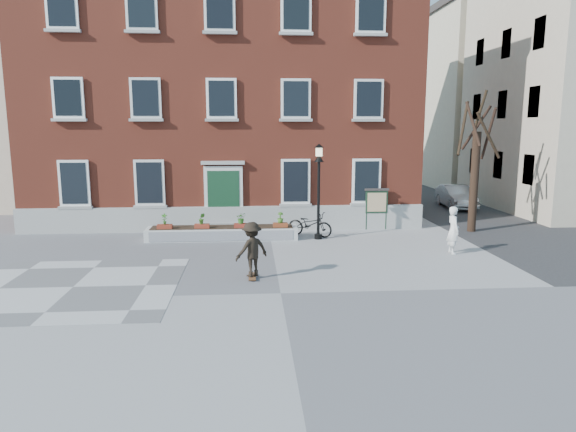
{
  "coord_description": "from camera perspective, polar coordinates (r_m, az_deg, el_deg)",
  "views": [
    {
      "loc": [
        -0.81,
        -13.76,
        4.61
      ],
      "look_at": [
        0.5,
        4.0,
        1.5
      ],
      "focal_mm": 32.0,
      "sensor_mm": 36.0,
      "label": 1
    }
  ],
  "objects": [
    {
      "name": "bare_tree",
      "position": [
        23.95,
        20.07,
        4.95
      ],
      "size": [
        1.83,
        1.83,
        6.16
      ],
      "color": "black",
      "rests_on": "ground"
    },
    {
      "name": "lamp_post",
      "position": [
        21.0,
        3.43,
        4.23
      ],
      "size": [
        0.4,
        0.4,
        3.93
      ],
      "color": "black",
      "rests_on": "ground"
    },
    {
      "name": "checker_patch",
      "position": [
        16.31,
        -22.77,
        -7.29
      ],
      "size": [
        6.0,
        6.0,
        0.01
      ],
      "primitive_type": "cube",
      "color": "#5C5C5E",
      "rests_on": "ground"
    },
    {
      "name": "side_street",
      "position": [
        38.53,
        25.66,
        12.54
      ],
      "size": [
        15.2,
        36.0,
        14.5
      ],
      "color": "#323235",
      "rests_on": "ground"
    },
    {
      "name": "bicycle",
      "position": [
        21.78,
        2.45,
        -0.92
      ],
      "size": [
        2.07,
        1.59,
        1.05
      ],
      "primitive_type": "imported",
      "rotation": [
        0.0,
        0.0,
        1.05
      ],
      "color": "black",
      "rests_on": "ground"
    },
    {
      "name": "ground",
      "position": [
        14.53,
        -0.81,
        -8.59
      ],
      "size": [
        100.0,
        100.0,
        0.0
      ],
      "primitive_type": "plane",
      "color": "gray",
      "rests_on": "ground"
    },
    {
      "name": "skateboarder",
      "position": [
        15.72,
        -4.04,
        -3.72
      ],
      "size": [
        1.26,
        1.1,
        1.76
      ],
      "color": "brown",
      "rests_on": "ground"
    },
    {
      "name": "planter_assembly",
      "position": [
        21.41,
        -7.29,
        -1.78
      ],
      "size": [
        6.2,
        1.12,
        1.15
      ],
      "color": "silver",
      "rests_on": "ground"
    },
    {
      "name": "notice_board",
      "position": [
        23.49,
        9.81,
        1.57
      ],
      "size": [
        1.1,
        0.16,
        1.87
      ],
      "color": "#172E20",
      "rests_on": "ground"
    },
    {
      "name": "brick_building",
      "position": [
        27.81,
        -6.85,
        13.32
      ],
      "size": [
        18.4,
        10.85,
        12.6
      ],
      "color": "#943A28",
      "rests_on": "ground"
    },
    {
      "name": "parked_car",
      "position": [
        30.95,
        18.17,
        2.06
      ],
      "size": [
        1.69,
        4.05,
        1.3
      ],
      "primitive_type": "imported",
      "rotation": [
        0.0,
        0.0,
        -0.08
      ],
      "color": "#A7A9AC",
      "rests_on": "ground"
    },
    {
      "name": "bystander",
      "position": [
        19.72,
        17.89,
        -1.5
      ],
      "size": [
        0.44,
        0.65,
        1.75
      ],
      "primitive_type": "imported",
      "rotation": [
        0.0,
        0.0,
        1.6
      ],
      "color": "white",
      "rests_on": "ground"
    }
  ]
}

